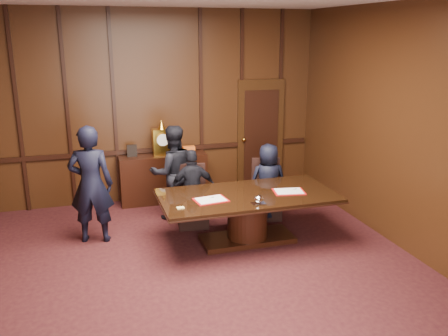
{
  "coord_description": "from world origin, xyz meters",
  "views": [
    {
      "loc": [
        -1.36,
        -5.17,
        3.06
      ],
      "look_at": [
        0.68,
        1.57,
        1.05
      ],
      "focal_mm": 38.0,
      "sensor_mm": 36.0,
      "label": 1
    }
  ],
  "objects_px": {
    "signatory_right": "(268,182)",
    "witness_right": "(173,173)",
    "sideboard": "(163,176)",
    "conference_table": "(247,210)",
    "witness_left": "(91,185)",
    "signatory_left": "(193,189)"
  },
  "relations": [
    {
      "from": "signatory_right",
      "to": "witness_right",
      "type": "bearing_deg",
      "value": -10.52
    },
    {
      "from": "sideboard",
      "to": "witness_right",
      "type": "bearing_deg",
      "value": -88.7
    },
    {
      "from": "conference_table",
      "to": "sideboard",
      "type": "bearing_deg",
      "value": 112.6
    },
    {
      "from": "signatory_right",
      "to": "conference_table",
      "type": "bearing_deg",
      "value": 57.7
    },
    {
      "from": "witness_right",
      "to": "witness_left",
      "type": "bearing_deg",
      "value": 19.69
    },
    {
      "from": "signatory_left",
      "to": "witness_left",
      "type": "height_order",
      "value": "witness_left"
    },
    {
      "from": "conference_table",
      "to": "witness_right",
      "type": "xyz_separation_m",
      "value": [
        -0.88,
        1.28,
        0.29
      ]
    },
    {
      "from": "sideboard",
      "to": "witness_left",
      "type": "xyz_separation_m",
      "value": [
        -1.32,
        -1.45,
        0.41
      ]
    },
    {
      "from": "conference_table",
      "to": "witness_left",
      "type": "relative_size",
      "value": 1.46
    },
    {
      "from": "sideboard",
      "to": "signatory_right",
      "type": "height_order",
      "value": "sideboard"
    },
    {
      "from": "conference_table",
      "to": "signatory_right",
      "type": "relative_size",
      "value": 2.02
    },
    {
      "from": "signatory_left",
      "to": "witness_right",
      "type": "height_order",
      "value": "witness_right"
    },
    {
      "from": "sideboard",
      "to": "signatory_right",
      "type": "bearing_deg",
      "value": -41.28
    },
    {
      "from": "signatory_left",
      "to": "conference_table",
      "type": "bearing_deg",
      "value": 131.62
    },
    {
      "from": "signatory_left",
      "to": "signatory_right",
      "type": "relative_size",
      "value": 1.0
    },
    {
      "from": "conference_table",
      "to": "signatory_left",
      "type": "bearing_deg",
      "value": 129.09
    },
    {
      "from": "signatory_left",
      "to": "witness_right",
      "type": "xyz_separation_m",
      "value": [
        -0.23,
        0.48,
        0.16
      ]
    },
    {
      "from": "conference_table",
      "to": "witness_left",
      "type": "distance_m",
      "value": 2.36
    },
    {
      "from": "signatory_right",
      "to": "witness_left",
      "type": "distance_m",
      "value": 2.88
    },
    {
      "from": "sideboard",
      "to": "witness_left",
      "type": "relative_size",
      "value": 0.89
    },
    {
      "from": "sideboard",
      "to": "signatory_right",
      "type": "distance_m",
      "value": 2.07
    },
    {
      "from": "sideboard",
      "to": "conference_table",
      "type": "distance_m",
      "value": 2.34
    }
  ]
}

